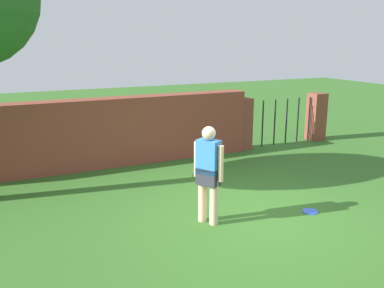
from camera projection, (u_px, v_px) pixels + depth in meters
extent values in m
plane|color=#336623|center=(245.00, 217.00, 7.07)|extent=(40.00, 40.00, 0.00)
cube|color=brown|center=(101.00, 133.00, 9.71)|extent=(7.53, 0.50, 1.62)
cylinder|color=beige|center=(202.00, 197.00, 6.84)|extent=(0.14, 0.14, 0.85)
cylinder|color=beige|center=(214.00, 200.00, 6.72)|extent=(0.14, 0.14, 0.85)
cube|color=#2D2D38|center=(208.00, 176.00, 6.69)|extent=(0.37, 0.42, 0.28)
cube|color=#3372BF|center=(209.00, 157.00, 6.61)|extent=(0.37, 0.42, 0.55)
sphere|color=beige|center=(209.00, 133.00, 6.51)|extent=(0.22, 0.22, 0.22)
cylinder|color=beige|center=(197.00, 159.00, 6.75)|extent=(0.09, 0.09, 0.58)
cylinder|color=beige|center=(221.00, 164.00, 6.50)|extent=(0.09, 0.09, 0.58)
cube|color=brown|center=(242.00, 124.00, 11.33)|extent=(0.44, 0.44, 1.40)
cube|color=brown|center=(316.00, 117.00, 12.41)|extent=(0.44, 0.44, 1.40)
cylinder|color=black|center=(250.00, 125.00, 11.46)|extent=(0.04, 0.04, 1.30)
cylinder|color=black|center=(263.00, 124.00, 11.63)|extent=(0.04, 0.04, 1.30)
cylinder|color=black|center=(275.00, 122.00, 11.80)|extent=(0.04, 0.04, 1.30)
cylinder|color=black|center=(286.00, 121.00, 11.97)|extent=(0.04, 0.04, 1.30)
cylinder|color=black|center=(298.00, 120.00, 12.14)|extent=(0.04, 0.04, 1.30)
cylinder|color=black|center=(309.00, 119.00, 12.31)|extent=(0.04, 0.04, 1.30)
cylinder|color=blue|center=(310.00, 211.00, 7.29)|extent=(0.27, 0.27, 0.02)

